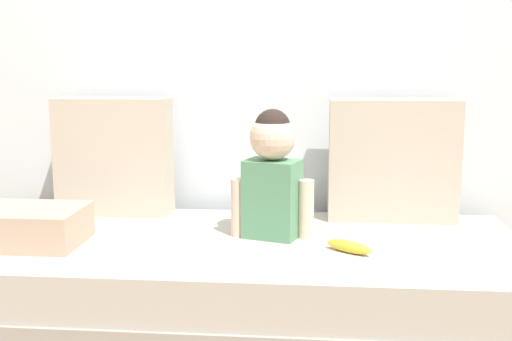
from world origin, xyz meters
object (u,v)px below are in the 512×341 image
object	(u,v)px
throw_pillow_left	(114,156)
banana	(349,247)
folded_blanket	(24,226)
throw_pillow_right	(393,160)
couch	(241,299)
toddler	(272,172)

from	to	relation	value
throw_pillow_left	banana	size ratio (longest dim) A/B	2.80
folded_blanket	banana	bearing A→B (deg)	-0.08
throw_pillow_right	banana	distance (m)	0.54
banana	throw_pillow_right	bearing A→B (deg)	67.78
couch	banana	world-z (taller)	banana
throw_pillow_right	banana	bearing A→B (deg)	-112.22
couch	folded_blanket	distance (m)	0.80
folded_blanket	throw_pillow_left	bearing A→B (deg)	68.75
throw_pillow_left	toddler	world-z (taller)	throw_pillow_left
throw_pillow_left	folded_blanket	size ratio (longest dim) A/B	1.19
throw_pillow_right	throw_pillow_left	bearing A→B (deg)	180.00
couch	throw_pillow_left	bearing A→B (deg)	148.19
banana	folded_blanket	bearing A→B (deg)	179.92
throw_pillow_left	toddler	distance (m)	0.73
toddler	folded_blanket	bearing A→B (deg)	-169.08
banana	throw_pillow_left	bearing A→B (deg)	153.69
couch	banana	bearing A→B (deg)	-16.95
throw_pillow_right	folded_blanket	bearing A→B (deg)	-160.53
couch	folded_blanket	world-z (taller)	folded_blanket
couch	banana	distance (m)	0.46
toddler	banana	xyz separation A→B (m)	(0.27, -0.16, -0.22)
couch	toddler	xyz separation A→B (m)	(0.11, 0.05, 0.46)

